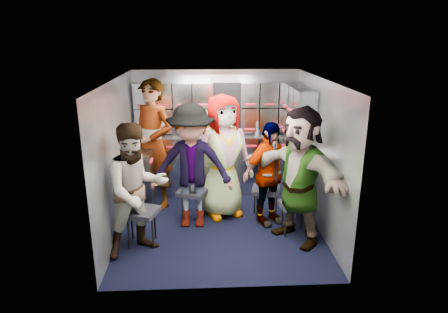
{
  "coord_description": "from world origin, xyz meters",
  "views": [
    {
      "loc": [
        -0.22,
        -5.27,
        2.7
      ],
      "look_at": [
        0.08,
        0.35,
        0.94
      ],
      "focal_mm": 32.0,
      "sensor_mm": 36.0,
      "label": 1
    }
  ],
  "objects_px": {
    "jump_seat_near_right": "(294,207)",
    "jump_seat_center": "(222,188)",
    "jump_seat_mid_right": "(266,191)",
    "attendant_arc_d": "(268,174)",
    "attendant_arc_e": "(299,176)",
    "jump_seat_mid_left": "(193,194)",
    "attendant_arc_b": "(191,167)",
    "attendant_standing": "(153,145)",
    "attendant_arc_c": "(223,157)",
    "jump_seat_near_left": "(141,214)",
    "attendant_arc_a": "(137,190)"
  },
  "relations": [
    {
      "from": "jump_seat_mid_left",
      "to": "attendant_arc_b",
      "type": "bearing_deg",
      "value": -90.0
    },
    {
      "from": "jump_seat_mid_left",
      "to": "jump_seat_near_left",
      "type": "bearing_deg",
      "value": -132.98
    },
    {
      "from": "jump_seat_near_left",
      "to": "jump_seat_mid_right",
      "type": "bearing_deg",
      "value": 22.42
    },
    {
      "from": "jump_seat_mid_right",
      "to": "attendant_standing",
      "type": "bearing_deg",
      "value": 162.68
    },
    {
      "from": "attendant_arc_d",
      "to": "attendant_arc_e",
      "type": "distance_m",
      "value": 0.62
    },
    {
      "from": "jump_seat_near_right",
      "to": "attendant_arc_b",
      "type": "xyz_separation_m",
      "value": [
        -1.41,
        0.31,
        0.5
      ]
    },
    {
      "from": "attendant_arc_c",
      "to": "jump_seat_mid_right",
      "type": "bearing_deg",
      "value": -33.78
    },
    {
      "from": "jump_seat_near_left",
      "to": "jump_seat_center",
      "type": "xyz_separation_m",
      "value": [
        1.11,
        1.04,
        -0.08
      ]
    },
    {
      "from": "jump_seat_near_right",
      "to": "attendant_arc_c",
      "type": "distance_m",
      "value": 1.27
    },
    {
      "from": "jump_seat_center",
      "to": "jump_seat_near_left",
      "type": "bearing_deg",
      "value": -136.87
    },
    {
      "from": "jump_seat_mid_right",
      "to": "attendant_arc_c",
      "type": "height_order",
      "value": "attendant_arc_c"
    },
    {
      "from": "attendant_arc_c",
      "to": "attendant_arc_d",
      "type": "height_order",
      "value": "attendant_arc_c"
    },
    {
      "from": "jump_seat_mid_left",
      "to": "attendant_arc_a",
      "type": "xyz_separation_m",
      "value": [
        -0.65,
        -0.88,
        0.43
      ]
    },
    {
      "from": "attendant_arc_d",
      "to": "attendant_arc_b",
      "type": "bearing_deg",
      "value": 149.18
    },
    {
      "from": "attendant_arc_c",
      "to": "jump_seat_near_left",
      "type": "bearing_deg",
      "value": -163.32
    },
    {
      "from": "attendant_arc_e",
      "to": "jump_seat_near_right",
      "type": "bearing_deg",
      "value": 146.04
    },
    {
      "from": "attendant_arc_a",
      "to": "attendant_arc_e",
      "type": "bearing_deg",
      "value": -24.55
    },
    {
      "from": "jump_seat_center",
      "to": "attendant_arc_b",
      "type": "distance_m",
      "value": 0.88
    },
    {
      "from": "jump_seat_mid_right",
      "to": "attendant_arc_b",
      "type": "distance_m",
      "value": 1.21
    },
    {
      "from": "jump_seat_near_right",
      "to": "attendant_arc_b",
      "type": "distance_m",
      "value": 1.53
    },
    {
      "from": "attendant_arc_a",
      "to": "attendant_arc_e",
      "type": "height_order",
      "value": "attendant_arc_e"
    },
    {
      "from": "jump_seat_near_right",
      "to": "attendant_arc_c",
      "type": "bearing_deg",
      "value": 145.64
    },
    {
      "from": "attendant_arc_b",
      "to": "jump_seat_mid_left",
      "type": "bearing_deg",
      "value": 93.64
    },
    {
      "from": "jump_seat_mid_left",
      "to": "jump_seat_mid_right",
      "type": "relative_size",
      "value": 1.07
    },
    {
      "from": "jump_seat_near_left",
      "to": "attendant_arc_a",
      "type": "xyz_separation_m",
      "value": [
        0.0,
        -0.18,
        0.4
      ]
    },
    {
      "from": "attendant_standing",
      "to": "jump_seat_center",
      "type": "bearing_deg",
      "value": 24.83
    },
    {
      "from": "jump_seat_mid_left",
      "to": "attendant_arc_b",
      "type": "distance_m",
      "value": 0.51
    },
    {
      "from": "attendant_arc_b",
      "to": "attendant_arc_e",
      "type": "bearing_deg",
      "value": -15.48
    },
    {
      "from": "jump_seat_mid_right",
      "to": "attendant_arc_b",
      "type": "xyz_separation_m",
      "value": [
        -1.09,
        -0.2,
        0.48
      ]
    },
    {
      "from": "jump_seat_mid_right",
      "to": "attendant_arc_c",
      "type": "distance_m",
      "value": 0.83
    },
    {
      "from": "attendant_arc_e",
      "to": "jump_seat_mid_right",
      "type": "bearing_deg",
      "value": 171.04
    },
    {
      "from": "jump_seat_mid_left",
      "to": "attendant_arc_d",
      "type": "distance_m",
      "value": 1.16
    },
    {
      "from": "attendant_arc_c",
      "to": "attendant_arc_e",
      "type": "relative_size",
      "value": 1.01
    },
    {
      "from": "jump_seat_near_right",
      "to": "jump_seat_center",
      "type": "bearing_deg",
      "value": 138.9
    },
    {
      "from": "attendant_arc_e",
      "to": "jump_seat_near_left",
      "type": "bearing_deg",
      "value": -123.13
    },
    {
      "from": "jump_seat_mid_right",
      "to": "attendant_standing",
      "type": "relative_size",
      "value": 0.23
    },
    {
      "from": "attendant_arc_b",
      "to": "attendant_arc_d",
      "type": "xyz_separation_m",
      "value": [
        1.09,
        0.02,
        -0.13
      ]
    },
    {
      "from": "jump_seat_mid_right",
      "to": "jump_seat_near_left",
      "type": "bearing_deg",
      "value": -157.58
    },
    {
      "from": "jump_seat_mid_left",
      "to": "jump_seat_near_right",
      "type": "bearing_deg",
      "value": -19.12
    },
    {
      "from": "jump_seat_mid_right",
      "to": "attendant_arc_e",
      "type": "relative_size",
      "value": 0.26
    },
    {
      "from": "jump_seat_center",
      "to": "attendant_arc_c",
      "type": "bearing_deg",
      "value": -90.0
    },
    {
      "from": "jump_seat_mid_right",
      "to": "attendant_arc_d",
      "type": "distance_m",
      "value": 0.39
    },
    {
      "from": "jump_seat_center",
      "to": "attendant_arc_e",
      "type": "height_order",
      "value": "attendant_arc_e"
    },
    {
      "from": "jump_seat_near_left",
      "to": "jump_seat_mid_right",
      "type": "relative_size",
      "value": 1.11
    },
    {
      "from": "jump_seat_near_left",
      "to": "attendant_arc_a",
      "type": "distance_m",
      "value": 0.44
    },
    {
      "from": "jump_seat_near_right",
      "to": "attendant_arc_d",
      "type": "bearing_deg",
      "value": 134.27
    },
    {
      "from": "jump_seat_mid_right",
      "to": "attendant_arc_c",
      "type": "bearing_deg",
      "value": 167.32
    },
    {
      "from": "jump_seat_mid_left",
      "to": "jump_seat_near_right",
      "type": "height_order",
      "value": "jump_seat_mid_left"
    },
    {
      "from": "jump_seat_mid_left",
      "to": "attendant_standing",
      "type": "relative_size",
      "value": 0.25
    },
    {
      "from": "attendant_arc_c",
      "to": "attendant_arc_e",
      "type": "bearing_deg",
      "value": -62.19
    }
  ]
}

